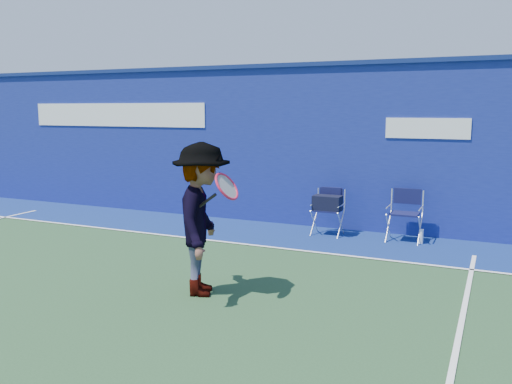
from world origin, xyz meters
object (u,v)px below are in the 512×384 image
at_px(directors_chair_right, 404,225).
at_px(directors_chair_left, 328,215).
at_px(tennis_player, 202,219).
at_px(water_bottle, 421,237).

bearing_deg(directors_chair_right, directors_chair_left, -176.49).
bearing_deg(directors_chair_left, tennis_player, -97.60).
xyz_separation_m(directors_chair_left, directors_chair_right, (1.32, 0.08, -0.08)).
xyz_separation_m(directors_chair_right, tennis_player, (-1.80, -3.69, 0.65)).
height_order(directors_chair_right, water_bottle, directors_chair_right).
distance_m(directors_chair_left, water_bottle, 1.63).
xyz_separation_m(directors_chair_left, water_bottle, (1.62, -0.00, -0.23)).
bearing_deg(tennis_player, water_bottle, 59.81).
distance_m(directors_chair_left, directors_chair_right, 1.33).
bearing_deg(tennis_player, directors_chair_left, 82.40).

